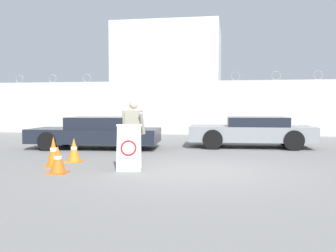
{
  "coord_description": "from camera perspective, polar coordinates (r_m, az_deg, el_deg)",
  "views": [
    {
      "loc": [
        0.79,
        -9.04,
        1.58
      ],
      "look_at": [
        -1.04,
        1.9,
        0.97
      ],
      "focal_mm": 40.0,
      "sensor_mm": 36.0,
      "label": 1
    }
  ],
  "objects": [
    {
      "name": "ground_plane",
      "position": [
        9.21,
        4.46,
        -6.72
      ],
      "size": [
        90.0,
        90.0,
        0.0
      ],
      "primitive_type": "plane",
      "color": "gray"
    },
    {
      "name": "perimeter_wall",
      "position": [
        20.21,
        7.28,
        2.78
      ],
      "size": [
        36.0,
        0.3,
        3.35
      ],
      "color": "beige",
      "rests_on": "ground_plane"
    },
    {
      "name": "building_block",
      "position": [
        25.14,
        0.31,
        7.2
      ],
      "size": [
        6.58,
        5.74,
        6.7
      ],
      "color": "silver",
      "rests_on": "ground_plane"
    },
    {
      "name": "barricade_sign",
      "position": [
        9.18,
        -5.96,
        -3.25
      ],
      "size": [
        0.69,
        0.76,
        1.12
      ],
      "rotation": [
        0.0,
        0.0,
        0.19
      ],
      "color": "white",
      "rests_on": "ground_plane"
    },
    {
      "name": "security_guard",
      "position": [
        9.79,
        -5.25,
        -0.58
      ],
      "size": [
        0.62,
        0.41,
        1.7
      ],
      "rotation": [
        0.0,
        0.0,
        -0.06
      ],
      "color": "#232838",
      "rests_on": "ground_plane"
    },
    {
      "name": "traffic_cone_near",
      "position": [
        10.04,
        -17.05,
        -3.79
      ],
      "size": [
        0.4,
        0.4,
        0.79
      ],
      "color": "orange",
      "rests_on": "ground_plane"
    },
    {
      "name": "traffic_cone_mid",
      "position": [
        9.1,
        -16.43,
        -4.95
      ],
      "size": [
        0.41,
        0.41,
        0.64
      ],
      "color": "orange",
      "rests_on": "ground_plane"
    },
    {
      "name": "traffic_cone_far",
      "position": [
        10.79,
        -14.14,
        -3.57
      ],
      "size": [
        0.41,
        0.41,
        0.67
      ],
      "color": "orange",
      "rests_on": "ground_plane"
    },
    {
      "name": "parked_car_front_coupe",
      "position": [
        13.92,
        -10.83,
        -0.97
      ],
      "size": [
        4.75,
        2.15,
        1.16
      ],
      "rotation": [
        0.0,
        0.0,
        3.2
      ],
      "color": "black",
      "rests_on": "ground_plane"
    },
    {
      "name": "parked_car_rear_sedan",
      "position": [
        14.4,
        12.65,
        -0.81
      ],
      "size": [
        4.6,
        2.04,
        1.14
      ],
      "rotation": [
        0.0,
        0.0,
        3.18
      ],
      "color": "black",
      "rests_on": "ground_plane"
    }
  ]
}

